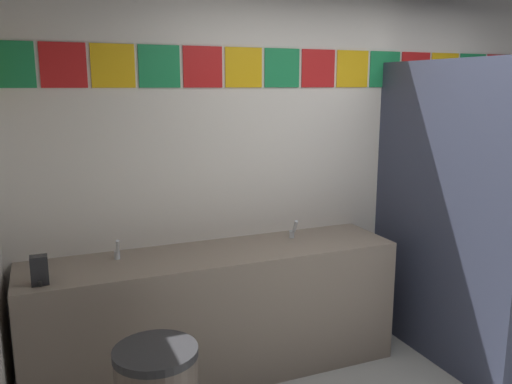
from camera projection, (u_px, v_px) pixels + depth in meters
The scene contains 7 objects.
wall_back at pixel (330, 162), 3.94m from camera, with size 4.52×0.09×2.63m.
vanity_counter at pixel (216, 312), 3.44m from camera, with size 2.39×0.56×0.84m.
faucet_left at pixel (117, 252), 3.21m from camera, with size 0.04×0.10×0.14m.
faucet_right at pixel (293, 231), 3.66m from camera, with size 0.04×0.10×0.14m.
soap_dispenser at pixel (39, 270), 2.81m from camera, with size 0.09×0.09×0.16m.
stall_divider at pixel (485, 223), 3.36m from camera, with size 0.92×1.32×2.05m.
toilet at pixel (467, 292), 4.10m from camera, with size 0.39×0.49×0.74m.
Camera 1 is at (-2.01, -1.73, 1.89)m, focal length 36.92 mm.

